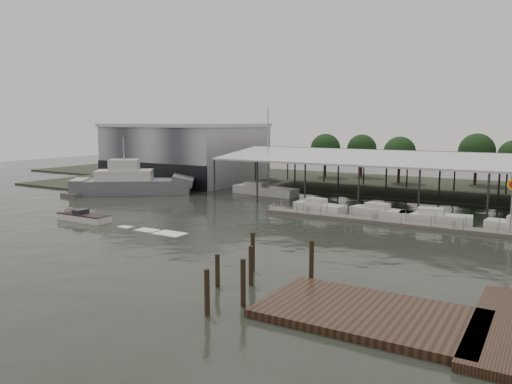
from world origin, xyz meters
The scene contains 17 objects.
ground centered at (0.00, 0.00, 0.00)m, with size 200.00×200.00×0.00m, color #262C24.
land_strip_far centered at (0.00, 42.00, 0.10)m, with size 140.00×30.00×0.30m.
land_strip_west centered at (-40.00, 30.00, 0.10)m, with size 20.00×40.00×0.30m.
storage_warehouse centered at (-28.00, 29.94, 5.29)m, with size 24.50×20.50×10.50m.
covered_boat_shed centered at (17.00, 28.00, 6.13)m, with size 58.24×24.00×6.96m.
trawler_dock centered at (-30.00, 14.00, 0.25)m, with size 3.00×18.00×0.50m.
floating_dock centered at (15.00, 10.00, 0.20)m, with size 28.00×2.00×1.40m.
shell_fuel_sign centered at (27.00, 9.99, 3.93)m, with size 1.10×0.18×5.55m.
boardwalk_platform centered at (24.55, -15.27, 0.20)m, with size 15.00×12.00×0.50m.
grey_trawler centered at (-24.49, 12.67, 1.58)m, with size 17.53×14.79×8.84m.
white_sailboat centered at (-6.87, 21.99, 0.65)m, with size 10.77×3.79×13.07m.
speedboat_underway centered at (-14.29, -5.60, 0.39)m, with size 18.19×2.50×2.00m.
moored_cruiser_0 centered at (6.18, 12.79, 0.61)m, with size 6.80×3.53×1.70m.
moored_cruiser_1 centered at (13.68, 13.07, 0.61)m, with size 7.55×3.68×1.70m.
moored_cruiser_2 centered at (19.56, 12.87, 0.61)m, with size 7.64×3.09×1.70m.
mooring_pilings centered at (13.79, -15.32, 1.03)m, with size 5.09×8.91×3.44m.
horizon_tree_line centered at (21.51, 47.60, 5.77)m, with size 68.50×11.03×10.55m.
Camera 1 is at (30.26, -41.86, 10.76)m, focal length 35.00 mm.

